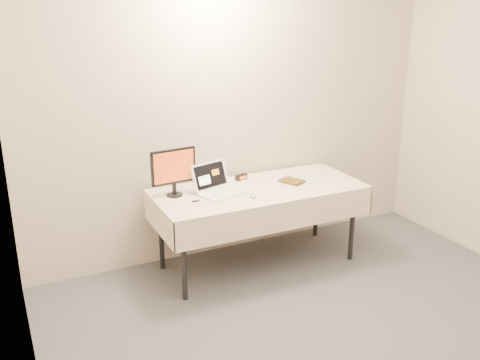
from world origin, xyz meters
name	(u,v)px	position (x,y,z in m)	size (l,w,h in m)	color
back_wall	(237,110)	(0.00, 2.50, 1.35)	(4.00, 0.10, 2.70)	beige
table	(259,195)	(0.00, 2.05, 0.68)	(1.86, 0.81, 0.74)	black
laptop	(217,186)	(-0.38, 2.10, 0.80)	(0.44, 0.42, 0.24)	white
monitor	(173,169)	(-0.73, 2.18, 0.98)	(0.40, 0.15, 0.41)	black
book	(287,173)	(0.27, 2.03, 0.84)	(0.15, 0.02, 0.21)	brown
alarm_clock	(241,177)	(-0.03, 2.33, 0.76)	(0.12, 0.08, 0.05)	black
clicker	(253,195)	(-0.15, 1.87, 0.75)	(0.05, 0.10, 0.03)	#BABABD
paper_form	(303,179)	(0.48, 2.09, 0.74)	(0.11, 0.27, 0.00)	#B2E0B3
usb_dongle	(196,201)	(-0.62, 1.97, 0.74)	(0.06, 0.02, 0.01)	black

